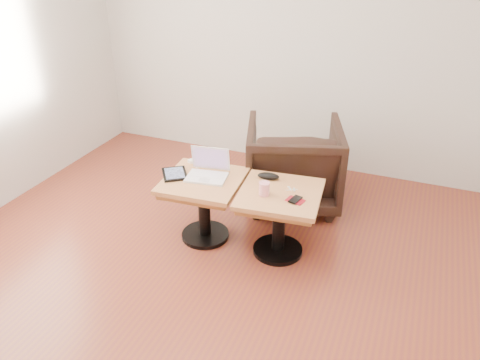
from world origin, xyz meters
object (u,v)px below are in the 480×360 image
at_px(laptop, 208,171).
at_px(side_table_left, 204,194).
at_px(side_table_right, 280,208).
at_px(striped_cup, 264,189).
at_px(armchair, 293,164).

bearing_deg(laptop, side_table_left, -115.40).
bearing_deg(side_table_left, side_table_right, -1.75).
bearing_deg(striped_cup, armchair, 91.70).
bearing_deg(side_table_right, striped_cup, -145.59).
relative_size(side_table_left, laptop, 1.88).
bearing_deg(side_table_left, armchair, 54.82).
height_order(side_table_right, armchair, armchair).
xyz_separation_m(side_table_left, laptop, (0.02, 0.06, 0.17)).
bearing_deg(side_table_left, laptop, 69.09).
distance_m(side_table_right, striped_cup, 0.22).
bearing_deg(armchair, striped_cup, 73.61).
xyz_separation_m(side_table_left, side_table_right, (0.60, 0.03, 0.00)).
distance_m(side_table_left, armchair, 0.94).
height_order(laptop, armchair, armchair).
height_order(side_table_left, striped_cup, striped_cup).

